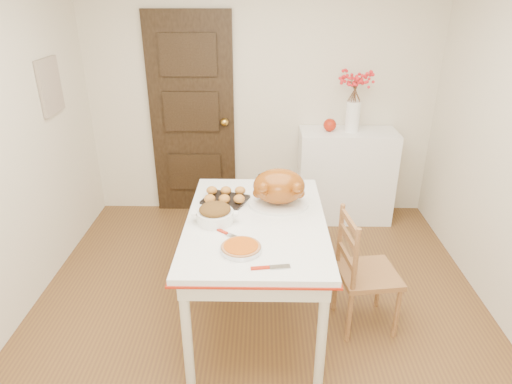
{
  "coord_description": "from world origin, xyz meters",
  "views": [
    {
      "loc": [
        0.02,
        -2.45,
        2.25
      ],
      "look_at": [
        -0.02,
        0.22,
        1.01
      ],
      "focal_mm": 31.26,
      "sensor_mm": 36.0,
      "label": 1
    }
  ],
  "objects_px": {
    "kitchen_table": "(256,271)",
    "chair_oak": "(368,271)",
    "sideboard": "(345,176)",
    "pumpkin_pie": "(241,247)",
    "turkey_platter": "(279,188)"
  },
  "relations": [
    {
      "from": "kitchen_table",
      "to": "chair_oak",
      "type": "bearing_deg",
      "value": -2.35
    },
    {
      "from": "sideboard",
      "to": "chair_oak",
      "type": "xyz_separation_m",
      "value": [
        -0.11,
        -1.65,
        -0.03
      ]
    },
    {
      "from": "sideboard",
      "to": "pumpkin_pie",
      "type": "relative_size",
      "value": 3.95
    },
    {
      "from": "sideboard",
      "to": "pumpkin_pie",
      "type": "xyz_separation_m",
      "value": [
        -0.97,
        -2.0,
        0.38
      ]
    },
    {
      "from": "sideboard",
      "to": "chair_oak",
      "type": "relative_size",
      "value": 1.07
    },
    {
      "from": "kitchen_table",
      "to": "turkey_platter",
      "type": "xyz_separation_m",
      "value": [
        0.16,
        0.21,
        0.55
      ]
    },
    {
      "from": "kitchen_table",
      "to": "turkey_platter",
      "type": "distance_m",
      "value": 0.61
    },
    {
      "from": "sideboard",
      "to": "chair_oak",
      "type": "distance_m",
      "value": 1.65
    },
    {
      "from": "kitchen_table",
      "to": "turkey_platter",
      "type": "relative_size",
      "value": 3.26
    },
    {
      "from": "chair_oak",
      "to": "pumpkin_pie",
      "type": "height_order",
      "value": "chair_oak"
    },
    {
      "from": "chair_oak",
      "to": "turkey_platter",
      "type": "xyz_separation_m",
      "value": [
        -0.63,
        0.25,
        0.52
      ]
    },
    {
      "from": "kitchen_table",
      "to": "chair_oak",
      "type": "relative_size",
      "value": 1.55
    },
    {
      "from": "pumpkin_pie",
      "to": "chair_oak",
      "type": "bearing_deg",
      "value": 22.4
    },
    {
      "from": "turkey_platter",
      "to": "pumpkin_pie",
      "type": "xyz_separation_m",
      "value": [
        -0.24,
        -0.6,
        -0.11
      ]
    },
    {
      "from": "kitchen_table",
      "to": "sideboard",
      "type": "bearing_deg",
      "value": 61.09
    }
  ]
}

